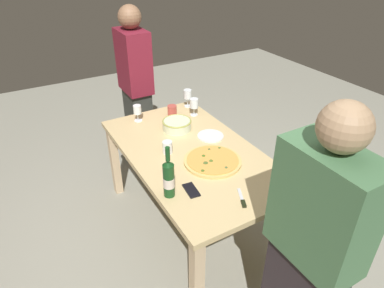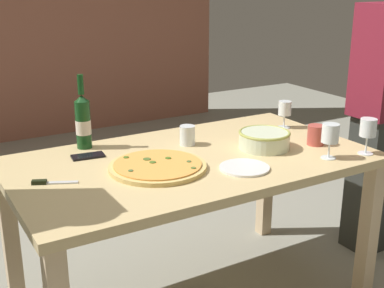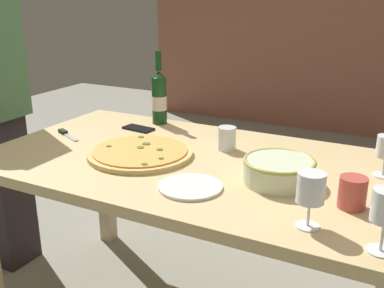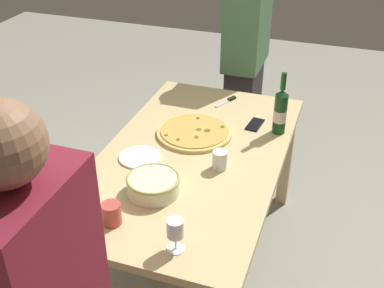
{
  "view_description": "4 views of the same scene",
  "coord_description": "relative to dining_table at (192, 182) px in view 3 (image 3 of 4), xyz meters",
  "views": [
    {
      "loc": [
        -1.85,
        1.06,
        2.12
      ],
      "look_at": [
        0.0,
        0.0,
        0.81
      ],
      "focal_mm": 31.72,
      "sensor_mm": 36.0,
      "label": 1
    },
    {
      "loc": [
        -1.09,
        -1.87,
        1.52
      ],
      "look_at": [
        0.0,
        0.0,
        0.81
      ],
      "focal_mm": 48.12,
      "sensor_mm": 36.0,
      "label": 2
    },
    {
      "loc": [
        0.74,
        -1.43,
        1.36
      ],
      "look_at": [
        0.0,
        0.0,
        0.81
      ],
      "focal_mm": 42.09,
      "sensor_mm": 36.0,
      "label": 3
    },
    {
      "loc": [
        1.95,
        0.67,
        2.08
      ],
      "look_at": [
        0.0,
        0.0,
        0.81
      ],
      "focal_mm": 45.23,
      "sensor_mm": 36.0,
      "label": 4
    }
  ],
  "objects": [
    {
      "name": "dining_table",
      "position": [
        0.0,
        0.0,
        0.0
      ],
      "size": [
        1.6,
        0.9,
        0.75
      ],
      "color": "#D3B67D",
      "rests_on": "ground"
    },
    {
      "name": "brick_wall_back",
      "position": [
        0.0,
        3.2,
        0.63
      ],
      "size": [
        4.1,
        0.16,
        2.57
      ],
      "primitive_type": "cube",
      "color": "#9C5E49",
      "rests_on": "ground"
    },
    {
      "name": "pizza",
      "position": [
        -0.2,
        -0.05,
        0.1
      ],
      "size": [
        0.41,
        0.41,
        0.03
      ],
      "color": "#DBB869",
      "rests_on": "dining_table"
    },
    {
      "name": "serving_bowl",
      "position": [
        0.36,
        -0.06,
        0.14
      ],
      "size": [
        0.24,
        0.24,
        0.08
      ],
      "color": "beige",
      "rests_on": "dining_table"
    },
    {
      "name": "wine_bottle",
      "position": [
        -0.37,
        0.37,
        0.22
      ],
      "size": [
        0.07,
        0.07,
        0.35
      ],
      "color": "#15421B",
      "rests_on": "dining_table"
    },
    {
      "name": "wine_glass_by_bottle",
      "position": [
        0.52,
        -0.32,
        0.2
      ],
      "size": [
        0.08,
        0.08,
        0.16
      ],
      "color": "white",
      "rests_on": "dining_table"
    },
    {
      "name": "cup_amber",
      "position": [
        0.07,
        0.17,
        0.14
      ],
      "size": [
        0.07,
        0.07,
        0.09
      ],
      "primitive_type": "cylinder",
      "color": "white",
      "rests_on": "dining_table"
    },
    {
      "name": "cup_ceramic",
      "position": [
        0.6,
        -0.14,
        0.14
      ],
      "size": [
        0.08,
        0.08,
        0.1
      ],
      "primitive_type": "cylinder",
      "color": "#BB4C41",
      "rests_on": "dining_table"
    },
    {
      "name": "side_plate",
      "position": [
        0.12,
        -0.24,
        0.1
      ],
      "size": [
        0.21,
        0.21,
        0.01
      ],
      "primitive_type": "cylinder",
      "color": "white",
      "rests_on": "dining_table"
    },
    {
      "name": "cell_phone",
      "position": [
        -0.4,
        0.24,
        0.1
      ],
      "size": [
        0.15,
        0.09,
        0.01
      ],
      "primitive_type": "cube",
      "rotation": [
        0.0,
        0.0,
        4.6
      ],
      "color": "black",
      "rests_on": "dining_table"
    },
    {
      "name": "pizza_knife",
      "position": [
        -0.64,
        0.01,
        0.1
      ],
      "size": [
        0.17,
        0.1,
        0.02
      ],
      "color": "silver",
      "rests_on": "dining_table"
    }
  ]
}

